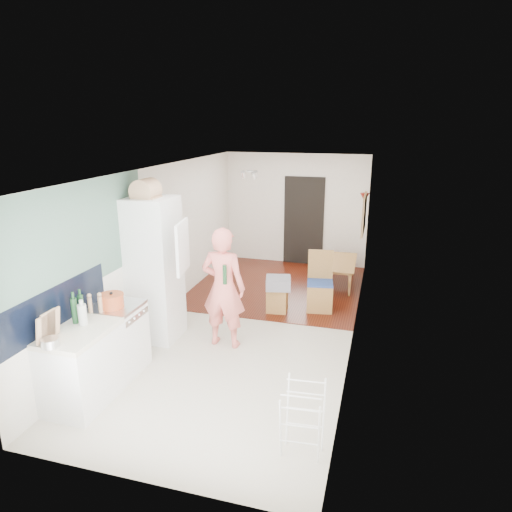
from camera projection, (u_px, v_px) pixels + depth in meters
The scene contains 32 objects.
room_shell at pixel (252, 251), 7.05m from camera, with size 3.20×7.00×2.50m, color white, non-canonical shape.
floor at pixel (252, 325), 7.41m from camera, with size 3.20×7.00×0.01m, color beige.
wood_floor_overlay at pixel (278, 286), 9.11m from camera, with size 3.20×3.30×0.01m, color #511B0B.
sage_wall_panel at pixel (78, 237), 5.45m from camera, with size 0.02×3.00×1.30m, color slate.
tile_splashback at pixel (54, 309), 5.14m from camera, with size 0.02×1.90×0.50m, color black.
doorway_recess at pixel (304, 221), 10.28m from camera, with size 0.90×0.04×2.00m, color black.
base_cabinet at pixel (83, 369), 5.28m from camera, with size 0.60×0.90×0.86m, color white.
worktop at pixel (78, 333), 5.14m from camera, with size 0.62×0.92×0.06m, color beige.
range_cooker at pixel (118, 339), 5.96m from camera, with size 0.60×0.60×0.88m, color white.
cooker_top at pixel (115, 307), 5.83m from camera, with size 0.60×0.60×0.04m, color silver.
fridge_housing at pixel (154, 270), 6.71m from camera, with size 0.66×0.66×2.15m, color white.
fridge_door at pixel (182, 247), 6.14m from camera, with size 0.56×0.04×0.70m, color white.
fridge_interior at pixel (172, 240), 6.50m from camera, with size 0.02×0.52×0.66m, color white.
pinboard at pixel (364, 214), 8.30m from camera, with size 0.03×0.90×0.70m, color tan.
pinboard_frame at pixel (363, 214), 8.31m from camera, with size 0.01×0.94×0.74m, color #AA7A43.
wall_sconce at pixel (365, 197), 8.86m from camera, with size 0.18×0.18×0.16m, color maroon.
person at pixel (223, 277), 6.47m from camera, with size 0.77×0.50×2.10m, color #EE7269.
dining_table at pixel (337, 275), 9.18m from camera, with size 1.18×0.66×0.41m, color #AA7A43.
dining_chair at pixel (320, 282), 7.84m from camera, with size 0.43×0.43×1.03m, color #AA7A43, non-canonical shape.
stool at pixel (277, 299), 7.86m from camera, with size 0.34×0.34×0.44m, color #AA7A43, non-canonical shape.
grey_drape at pixel (278, 283), 7.74m from camera, with size 0.41×0.41×0.19m, color gray.
drying_rack at pixel (303, 421), 4.45m from camera, with size 0.39×0.35×0.75m, color white, non-canonical shape.
bread_bin at pixel (146, 191), 6.35m from camera, with size 0.36×0.34×0.19m, color tan, non-canonical shape.
red_casserole at pixel (112, 301), 5.74m from camera, with size 0.31×0.31×0.18m, color #C14C26.
steel_pan at pixel (50, 343), 4.75m from camera, with size 0.18×0.18×0.09m, color silver.
held_bottle at pixel (225, 275), 6.25m from camera, with size 0.06×0.06×0.27m, color #194020.
bottle_a at pixel (75, 311), 5.28m from camera, with size 0.07×0.07×0.31m, color #194020.
bottle_b at pixel (81, 307), 5.41m from camera, with size 0.07×0.07×0.30m, color #194020.
bottle_c at pixel (82, 315), 5.25m from camera, with size 0.10×0.10×0.25m, color silver.
pepper_mill_front at pixel (100, 304), 5.61m from camera, with size 0.05×0.05×0.20m, color tan.
pepper_mill_back at pixel (90, 305), 5.58m from camera, with size 0.05×0.05×0.19m, color tan.
chopping_boards at pixel (48, 326), 4.85m from camera, with size 0.04×0.25×0.34m, color tan, non-canonical shape.
Camera 1 is at (1.91, -6.50, 3.20)m, focal length 32.00 mm.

